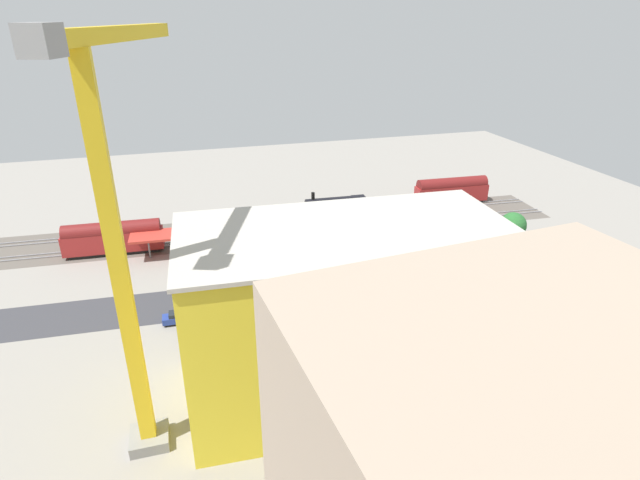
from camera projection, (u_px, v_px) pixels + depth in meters
The scene contains 23 objects.
ground_plane at pixel (301, 283), 78.75m from camera, with size 180.29×180.29×0.00m, color gray.
rail_bed at pixel (273, 229), 98.65m from camera, with size 112.68×14.47×0.01m, color #5B544C.
street_asphalt at pixel (305, 290), 76.77m from camera, with size 112.68×9.00×0.01m, color #38383D.
track_rails at pixel (273, 228), 98.58m from camera, with size 112.54×13.75×0.12m.
platform_canopy_near at pixel (298, 223), 90.81m from camera, with size 57.72×7.95×4.16m.
locomotive at pixel (339, 206), 104.41m from camera, with size 14.17×3.72×5.38m.
passenger_coach at pixel (452, 190), 110.45m from camera, with size 16.30×3.83×5.87m.
freight_coach_far at pixel (113, 237), 87.37m from camera, with size 16.65×3.89×5.80m.
parked_car_0 at pixel (401, 283), 77.18m from camera, with size 4.42×1.99×1.78m.
parked_car_1 at pixel (352, 290), 75.05m from camera, with size 4.20×1.99×1.85m.
parked_car_2 at pixel (297, 298), 73.17m from camera, with size 4.71×2.29×1.78m.
parked_car_3 at pixel (244, 307), 70.72m from camera, with size 4.50×2.04×1.81m.
parked_car_4 at pixel (178, 318), 68.38m from camera, with size 4.10×1.86×1.66m.
construction_building at pixel (345, 314), 53.37m from camera, with size 32.60×16.23×18.69m, color yellow.
construction_roof_slab at pixel (347, 231), 49.47m from camera, with size 33.20×16.83×0.40m, color #B7B2A8.
tower_crane at pixel (120, 233), 41.87m from camera, with size 9.02×22.29×37.75m.
box_truck_0 at pixel (359, 301), 70.82m from camera, with size 9.05×2.99×3.16m.
box_truck_1 at pixel (258, 325), 65.26m from camera, with size 10.02×3.96×3.19m.
street_tree_0 at pixel (354, 233), 81.96m from camera, with size 5.48×5.48×8.53m.
street_tree_1 at pixel (440, 225), 84.47m from camera, with size 6.25×6.25×9.21m.
street_tree_2 at pixel (477, 230), 86.79m from camera, with size 4.91×4.91×6.89m.
street_tree_3 at pixel (513, 225), 88.76m from camera, with size 4.59×4.59×6.67m.
traffic_light at pixel (408, 263), 74.40m from camera, with size 0.50×0.36×7.38m.
Camera 1 is at (16.42, 67.25, 38.25)m, focal length 28.53 mm.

